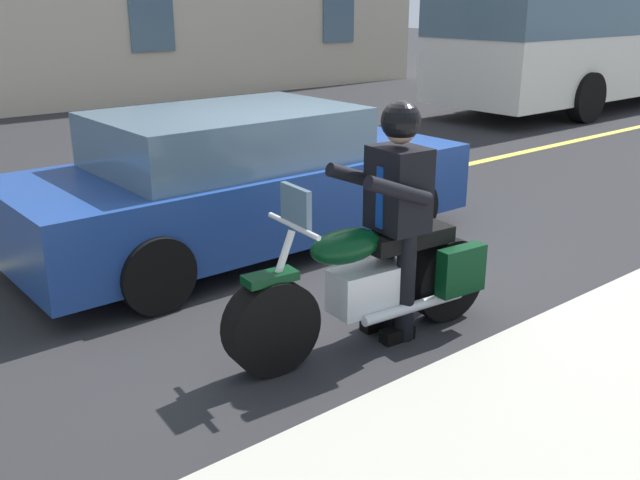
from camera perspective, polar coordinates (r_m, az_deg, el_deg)
ground_plane at (r=6.77m, az=2.55°, el=-1.85°), size 80.00×80.00×0.00m
lane_center_stripe at (r=8.29m, az=-6.71°, el=2.00°), size 60.00×0.16×0.01m
motorcycle_main at (r=5.13m, az=4.30°, el=-3.45°), size 2.22×0.74×1.26m
rider_main at (r=5.05m, az=6.15°, el=3.16°), size 0.66×0.59×1.74m
bus_far at (r=18.68m, az=23.11°, el=15.89°), size 11.05×2.70×3.30m
car_silver at (r=7.03m, az=-6.30°, el=4.74°), size 4.60×1.92×1.40m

